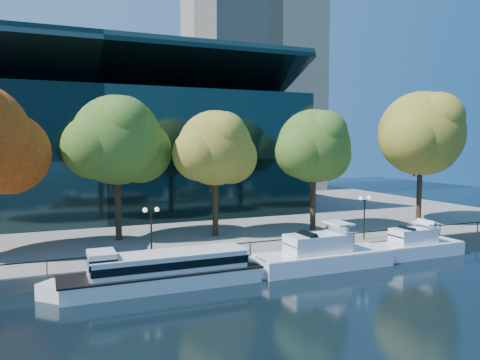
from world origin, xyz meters
name	(u,v)px	position (x,y,z in m)	size (l,w,h in m)	color
ground	(203,285)	(0.00, 0.00, 0.00)	(160.00, 160.00, 0.00)	black
promenade	(122,210)	(0.00, 36.38, 0.50)	(90.00, 67.08, 1.00)	slate
railing	(190,248)	(0.00, 3.25, 1.94)	(88.20, 0.08, 0.99)	black
convention_building	(95,154)	(-4.00, 31.79, 8.51)	(50.00, 24.57, 21.43)	black
office_tower	(250,24)	(28.00, 55.00, 33.02)	(22.50, 22.50, 65.90)	tan
tour_boat	(158,270)	(-3.01, 0.75, 1.21)	(14.96, 3.34, 2.84)	white
cruiser_near	(318,255)	(9.66, 0.58, 1.11)	(12.36, 3.18, 3.58)	white
cruiser_far	(413,245)	(19.50, 0.90, 0.99)	(9.57, 2.65, 3.13)	white
tree_2	(119,142)	(-3.68, 12.95, 9.95)	(10.13, 8.30, 13.18)	black
tree_3	(217,150)	(5.15, 11.42, 9.22)	(8.90, 7.30, 11.95)	black
tree_4	(315,148)	(15.36, 10.39, 9.40)	(9.26, 7.59, 12.27)	black
tree_5	(423,135)	(28.67, 9.65, 10.70)	(11.56, 9.48, 14.53)	black
lamp_1	(151,221)	(-2.64, 4.50, 3.98)	(1.26, 0.36, 4.03)	black
lamp_2	(365,207)	(17.04, 4.50, 3.98)	(1.26, 0.36, 4.03)	black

